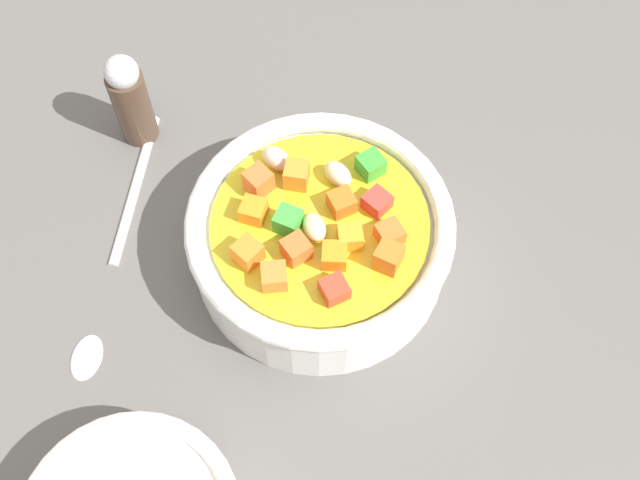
# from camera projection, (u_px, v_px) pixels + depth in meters

# --- Properties ---
(ground_plane) EXTENTS (1.40, 1.40, 0.02)m
(ground_plane) POSITION_uv_depth(u_px,v_px,m) (320.00, 264.00, 0.61)
(ground_plane) COLOR #565451
(soup_bowl_main) EXTENTS (0.19, 0.19, 0.07)m
(soup_bowl_main) POSITION_uv_depth(u_px,v_px,m) (320.00, 237.00, 0.57)
(soup_bowl_main) COLOR white
(soup_bowl_main) RESTS_ON ground_plane
(spoon) EXTENTS (0.12, 0.21, 0.01)m
(spoon) POSITION_uv_depth(u_px,v_px,m) (117.00, 247.00, 0.60)
(spoon) COLOR silver
(spoon) RESTS_ON ground_plane
(pepper_shaker) EXTENTS (0.03, 0.03, 0.09)m
(pepper_shaker) POSITION_uv_depth(u_px,v_px,m) (130.00, 99.00, 0.62)
(pepper_shaker) COLOR #4C3828
(pepper_shaker) RESTS_ON ground_plane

